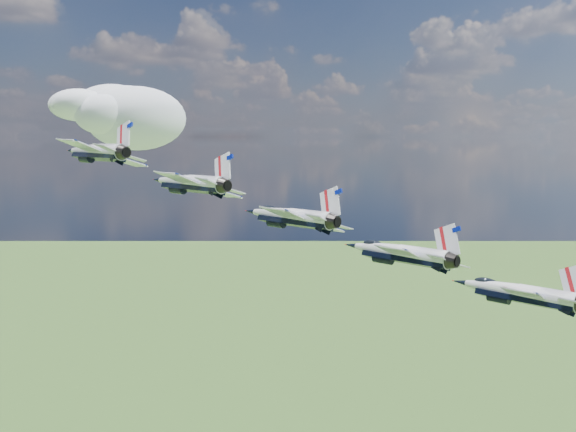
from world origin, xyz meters
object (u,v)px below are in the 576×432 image
jet_3 (397,252)px  jet_1 (188,182)px  jet_4 (515,292)px  jet_0 (95,151)px  jet_2 (288,216)px

jet_3 → jet_1: bearing=119.6°
jet_1 → jet_3: 24.15m
jet_1 → jet_4: bearing=-60.4°
jet_3 → jet_4: (7.68, -8.69, -3.37)m
jet_4 → jet_3: bearing=119.6°
jet_1 → jet_3: jet_1 is taller
jet_1 → jet_3: (15.36, -17.38, -6.73)m
jet_0 → jet_3: bearing=-60.4°
jet_1 → jet_4: jet_1 is taller
jet_3 → jet_4: bearing=-60.4°
jet_2 → jet_1: bearing=119.6°
jet_4 → jet_2: bearing=119.6°
jet_2 → jet_3: bearing=-60.4°
jet_4 → jet_1: bearing=119.6°
jet_0 → jet_4: 48.31m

